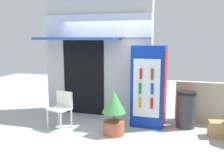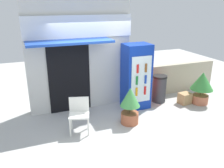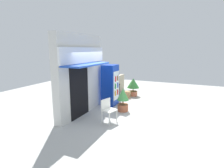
{
  "view_description": "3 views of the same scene",
  "coord_description": "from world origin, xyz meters",
  "px_view_note": "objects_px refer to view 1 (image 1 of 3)",
  "views": [
    {
      "loc": [
        2.06,
        -5.21,
        2.05
      ],
      "look_at": [
        0.29,
        0.49,
        1.01
      ],
      "focal_mm": 41.7,
      "sensor_mm": 36.0,
      "label": 1
    },
    {
      "loc": [
        -1.92,
        -4.97,
        3.0
      ],
      "look_at": [
        0.16,
        0.35,
        0.99
      ],
      "focal_mm": 37.56,
      "sensor_mm": 36.0,
      "label": 2
    },
    {
      "loc": [
        -6.31,
        -2.56,
        2.62
      ],
      "look_at": [
        0.09,
        0.27,
        1.23
      ],
      "focal_mm": 28.41,
      "sensor_mm": 36.0,
      "label": 3
    }
  ],
  "objects_px": {
    "plastic_chair": "(61,106)",
    "cardboard_box": "(217,129)",
    "trash_bin": "(186,109)",
    "potted_plant_near_shop": "(114,110)",
    "drink_cooler": "(149,86)"
  },
  "relations": [
    {
      "from": "plastic_chair",
      "to": "cardboard_box",
      "type": "xyz_separation_m",
      "value": [
        3.44,
        0.41,
        -0.34
      ]
    },
    {
      "from": "trash_bin",
      "to": "potted_plant_near_shop",
      "type": "bearing_deg",
      "value": -147.17
    },
    {
      "from": "trash_bin",
      "to": "cardboard_box",
      "type": "bearing_deg",
      "value": -33.01
    },
    {
      "from": "trash_bin",
      "to": "cardboard_box",
      "type": "xyz_separation_m",
      "value": [
        0.67,
        -0.44,
        -0.26
      ]
    },
    {
      "from": "drink_cooler",
      "to": "trash_bin",
      "type": "distance_m",
      "value": 1.01
    },
    {
      "from": "drink_cooler",
      "to": "cardboard_box",
      "type": "xyz_separation_m",
      "value": [
        1.53,
        -0.35,
        -0.78
      ]
    },
    {
      "from": "plastic_chair",
      "to": "cardboard_box",
      "type": "distance_m",
      "value": 3.48
    },
    {
      "from": "drink_cooler",
      "to": "potted_plant_near_shop",
      "type": "relative_size",
      "value": 1.94
    },
    {
      "from": "plastic_chair",
      "to": "potted_plant_near_shop",
      "type": "xyz_separation_m",
      "value": [
        1.3,
        -0.1,
        0.03
      ]
    },
    {
      "from": "drink_cooler",
      "to": "plastic_chair",
      "type": "distance_m",
      "value": 2.1
    },
    {
      "from": "drink_cooler",
      "to": "plastic_chair",
      "type": "xyz_separation_m",
      "value": [
        -1.91,
        -0.77,
        -0.44
      ]
    },
    {
      "from": "potted_plant_near_shop",
      "to": "trash_bin",
      "type": "bearing_deg",
      "value": 32.83
    },
    {
      "from": "potted_plant_near_shop",
      "to": "trash_bin",
      "type": "xyz_separation_m",
      "value": [
        1.47,
        0.95,
        -0.11
      ]
    },
    {
      "from": "cardboard_box",
      "to": "potted_plant_near_shop",
      "type": "bearing_deg",
      "value": -166.56
    },
    {
      "from": "potted_plant_near_shop",
      "to": "cardboard_box",
      "type": "distance_m",
      "value": 2.23
    }
  ]
}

